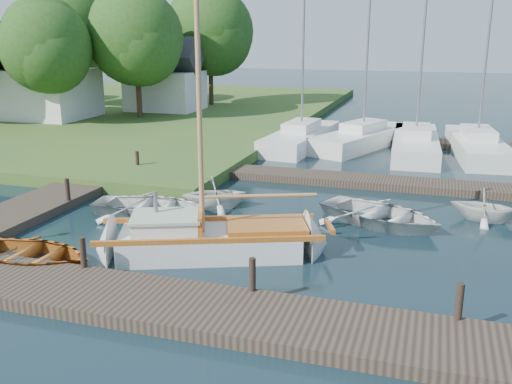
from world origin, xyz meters
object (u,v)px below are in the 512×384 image
(marina_boat_2, at_px, (416,142))
(tree_2, at_px, (46,46))
(mooring_post_3, at_px, (459,301))
(tree_3, at_px, (136,36))
(marina_boat_3, at_px, (477,144))
(house_c, at_px, (165,81))
(tender_a, at_px, (149,203))
(mooring_post_1, at_px, (83,252))
(marina_boat_1, at_px, (363,137))
(tree_7, at_px, (210,30))
(tree_4, at_px, (68,28))
(tender_d, at_px, (486,203))
(mooring_post_5, at_px, (137,160))
(tender_b, at_px, (216,191))
(dinghy, at_px, (28,250))
(house_a, at_px, (43,80))
(tender_c, at_px, (381,211))
(mooring_post_2, at_px, (252,274))
(sailboat, at_px, (216,242))
(marina_boat_0, at_px, (301,136))
(mooring_post_4, at_px, (68,189))

(marina_boat_2, xyz_separation_m, tree_2, (-22.31, 0.26, 4.68))
(marina_boat_2, relative_size, tree_2, 1.48)
(mooring_post_3, distance_m, tree_3, 30.94)
(marina_boat_3, bearing_deg, house_c, 63.57)
(marina_boat_2, bearing_deg, tender_a, 145.89)
(mooring_post_1, height_order, marina_boat_1, marina_boat_1)
(tree_7, bearing_deg, tree_4, -158.20)
(tender_a, xyz_separation_m, tree_2, (-14.07, 13.79, 4.84))
(tender_d, height_order, house_c, house_c)
(mooring_post_1, xyz_separation_m, tree_2, (-15.00, 19.05, 4.55))
(mooring_post_5, distance_m, tender_b, 6.01)
(tender_a, height_order, tree_3, tree_3)
(mooring_post_3, bearing_deg, marina_boat_3, 86.05)
(house_c, bearing_deg, marina_boat_2, -24.15)
(tender_a, bearing_deg, dinghy, 160.59)
(mooring_post_3, height_order, tree_3, tree_3)
(dinghy, relative_size, marina_boat_1, 0.35)
(tender_d, bearing_deg, mooring_post_1, 140.42)
(house_a, bearing_deg, tender_c, -31.18)
(mooring_post_1, height_order, dinghy, mooring_post_1)
(tender_d, bearing_deg, tender_b, 110.39)
(mooring_post_2, distance_m, tender_b, 7.52)
(tree_2, height_order, tree_3, tree_3)
(tender_b, bearing_deg, sailboat, 176.98)
(marina_boat_2, distance_m, tree_4, 28.17)
(mooring_post_5, bearing_deg, mooring_post_1, -68.20)
(mooring_post_1, distance_m, marina_boat_3, 21.71)
(tender_b, xyz_separation_m, tree_3, (-11.99, 16.39, 5.19))
(marina_boat_1, height_order, marina_boat_3, marina_boat_3)
(house_a, relative_size, tree_7, 0.67)
(tender_c, bearing_deg, dinghy, 150.63)
(house_a, bearing_deg, dinghy, -53.97)
(dinghy, distance_m, marina_boat_3, 22.43)
(tender_d, bearing_deg, house_c, 59.75)
(tender_a, xyz_separation_m, marina_boat_0, (2.19, 13.41, 0.16))
(tree_3, bearing_deg, marina_boat_0, -19.66)
(mooring_post_5, bearing_deg, house_a, 139.76)
(mooring_post_3, relative_size, marina_boat_0, 0.08)
(mooring_post_2, xyz_separation_m, sailboat, (-1.91, 2.56, -0.36))
(mooring_post_5, relative_size, tender_d, 0.35)
(house_c, xyz_separation_m, tree_3, (0.00, -3.95, 3.23))
(tree_2, bearing_deg, mooring_post_4, -51.95)
(marina_boat_2, relative_size, house_c, 2.19)
(mooring_post_5, bearing_deg, tree_4, 131.34)
(mooring_post_1, distance_m, tree_4, 33.54)
(marina_boat_3, bearing_deg, mooring_post_3, 169.95)
(tender_a, bearing_deg, tree_7, 10.05)
(sailboat, distance_m, tender_b, 4.40)
(tree_3, distance_m, tree_4, 8.96)
(mooring_post_5, height_order, tree_4, tree_4)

